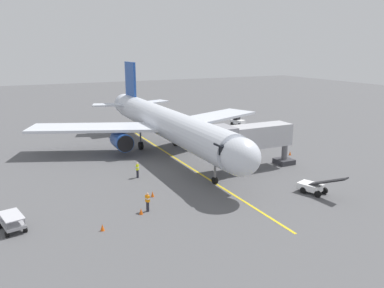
{
  "coord_description": "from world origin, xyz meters",
  "views": [
    {
      "loc": [
        19.18,
        48.56,
        13.75
      ],
      "look_at": [
        0.48,
        10.1,
        3.0
      ],
      "focal_mm": 35.94,
      "sensor_mm": 36.0,
      "label": 1
    }
  ],
  "objects": [
    {
      "name": "ground_plane",
      "position": [
        0.0,
        0.0,
        0.0
      ],
      "size": [
        220.0,
        220.0,
        0.0
      ],
      "primitive_type": "plane",
      "color": "#565659"
    },
    {
      "name": "tug_portside",
      "position": [
        -18.38,
        -9.64,
        0.7
      ],
      "size": [
        2.31,
        2.71,
        1.5
      ],
      "color": "white",
      "rests_on": "ground"
    },
    {
      "name": "safety_cone_nose_right",
      "position": [
        9.87,
        19.53,
        0.28
      ],
      "size": [
        0.32,
        0.32,
        0.55
      ],
      "primitive_type": "cone",
      "color": "#F2590F",
      "rests_on": "ground"
    },
    {
      "name": "safety_cone_nose_left",
      "position": [
        7.63,
        16.24,
        0.28
      ],
      "size": [
        0.32,
        0.32,
        0.55
      ],
      "primitive_type": "cone",
      "color": "#F2590F",
      "rests_on": "ground"
    },
    {
      "name": "jet_bridge",
      "position": [
        -4.88,
        13.13,
        3.76
      ],
      "size": [
        11.41,
        3.21,
        5.4
      ],
      "color": "#B7B7BC",
      "rests_on": "ground"
    },
    {
      "name": "ground_crew_marshaller",
      "position": [
        9.15,
        19.19,
        0.89
      ],
      "size": [
        0.36,
        0.46,
        1.71
      ],
      "color": "#23232D",
      "rests_on": "ground"
    },
    {
      "name": "ground_crew_wing_walker",
      "position": [
        7.15,
        10.29,
        0.89
      ],
      "size": [
        0.44,
        0.47,
        1.71
      ],
      "color": "#23232D",
      "rests_on": "ground"
    },
    {
      "name": "airplane",
      "position": [
        0.44,
        1.82,
        4.0
      ],
      "size": [
        34.81,
        40.22,
        11.5
      ],
      "color": "silver",
      "rests_on": "ground"
    },
    {
      "name": "belt_loader_near_nose",
      "position": [
        -6.71,
        22.2,
        0.71
      ],
      "size": [
        2.59,
        4.72,
        2.32
      ],
      "color": "white",
      "rests_on": "ground"
    },
    {
      "name": "safety_cone_wing_starboard",
      "position": [
        13.53,
        21.1,
        0.28
      ],
      "size": [
        0.32,
        0.32,
        0.55
      ],
      "primitive_type": "cone",
      "color": "#F2590F",
      "rests_on": "ground"
    },
    {
      "name": "baggage_cart_starboard_side",
      "position": [
        19.75,
        17.95,
        0.66
      ],
      "size": [
        2.02,
        2.84,
        1.27
      ],
      "color": "#9E9EA3",
      "rests_on": "ground"
    },
    {
      "name": "apron_lead_in_line",
      "position": [
        0.44,
        8.1,
        0.01
      ],
      "size": [
        0.44,
        40.0,
        0.01
      ],
      "primitive_type": "cube",
      "rotation": [
        0.0,
        0.0,
        -0.0
      ],
      "color": "yellow",
      "rests_on": "ground"
    },
    {
      "name": "safety_cone_wing_port",
      "position": [
        -13.72,
        10.42,
        0.28
      ],
      "size": [
        0.32,
        0.32,
        0.55
      ],
      "primitive_type": "cone",
      "color": "#F2590F",
      "rests_on": "ground"
    }
  ]
}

